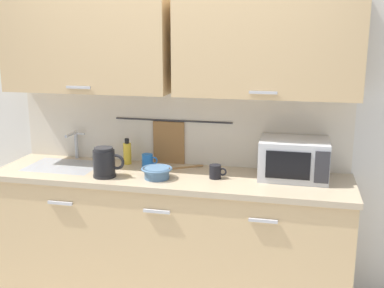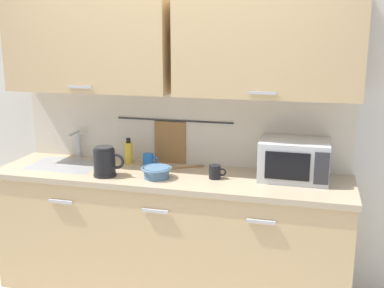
{
  "view_description": "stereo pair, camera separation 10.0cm",
  "coord_description": "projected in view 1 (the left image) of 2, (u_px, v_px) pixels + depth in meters",
  "views": [
    {
      "loc": [
        0.87,
        -2.76,
        1.88
      ],
      "look_at": [
        0.16,
        0.33,
        1.12
      ],
      "focal_mm": 44.12,
      "sensor_mm": 36.0,
      "label": 1
    },
    {
      "loc": [
        0.97,
        -2.74,
        1.88
      ],
      "look_at": [
        0.16,
        0.33,
        1.12
      ],
      "focal_mm": 44.12,
      "sensor_mm": 36.0,
      "label": 2
    }
  ],
  "objects": [
    {
      "name": "dish_soap_bottle",
      "position": [
        127.0,
        153.0,
        3.56
      ],
      "size": [
        0.06,
        0.06,
        0.2
      ],
      "color": "yellow",
      "rests_on": "counter_unit"
    },
    {
      "name": "counter_unit",
      "position": [
        169.0,
        232.0,
        3.43
      ],
      "size": [
        2.53,
        0.64,
        0.9
      ],
      "color": "tan",
      "rests_on": "ground"
    },
    {
      "name": "wooden_spoon",
      "position": [
        190.0,
        167.0,
        3.48
      ],
      "size": [
        0.25,
        0.17,
        0.01
      ],
      "color": "#9E7042",
      "rests_on": "counter_unit"
    },
    {
      "name": "mixing_bowl",
      "position": [
        157.0,
        172.0,
        3.22
      ],
      "size": [
        0.21,
        0.21,
        0.08
      ],
      "color": "#4C7093",
      "rests_on": "counter_unit"
    },
    {
      "name": "back_wall_assembly",
      "position": [
        177.0,
        82.0,
        3.4
      ],
      "size": [
        3.7,
        0.41,
        2.5
      ],
      "color": "silver",
      "rests_on": "ground"
    },
    {
      "name": "electric_kettle",
      "position": [
        105.0,
        163.0,
        3.24
      ],
      "size": [
        0.23,
        0.16,
        0.21
      ],
      "color": "black",
      "rests_on": "counter_unit"
    },
    {
      "name": "sink_faucet",
      "position": [
        75.0,
        141.0,
        3.68
      ],
      "size": [
        0.09,
        0.17,
        0.22
      ],
      "color": "#B2B5BA",
      "rests_on": "counter_unit"
    },
    {
      "name": "mug_near_sink",
      "position": [
        148.0,
        160.0,
        3.5
      ],
      "size": [
        0.12,
        0.08,
        0.09
      ],
      "color": "blue",
      "rests_on": "counter_unit"
    },
    {
      "name": "mug_by_kettle",
      "position": [
        216.0,
        172.0,
        3.22
      ],
      "size": [
        0.12,
        0.08,
        0.09
      ],
      "color": "black",
      "rests_on": "counter_unit"
    },
    {
      "name": "microwave",
      "position": [
        294.0,
        159.0,
        3.21
      ],
      "size": [
        0.46,
        0.35,
        0.27
      ],
      "color": "silver",
      "rests_on": "counter_unit"
    }
  ]
}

